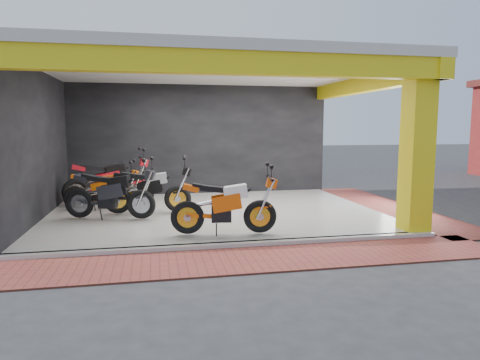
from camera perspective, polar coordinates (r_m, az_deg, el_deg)
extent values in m
plane|color=#2D2D30|center=(8.89, -1.66, -7.21)|extent=(80.00, 80.00, 0.00)
cube|color=silver|center=(10.81, -3.46, -4.38)|extent=(8.00, 6.00, 0.10)
cube|color=beige|center=(10.68, -3.60, 14.63)|extent=(8.40, 6.40, 0.20)
cube|color=black|center=(13.68, -5.31, 5.19)|extent=(8.20, 0.20, 3.50)
cube|color=black|center=(10.83, -25.60, 4.04)|extent=(0.20, 6.20, 3.50)
cube|color=yellow|center=(9.34, 22.53, 3.81)|extent=(0.50, 0.50, 3.50)
cube|color=yellow|center=(7.71, -0.45, 15.32)|extent=(8.40, 0.30, 0.40)
cube|color=yellow|center=(11.87, 16.37, 12.14)|extent=(0.30, 6.40, 0.40)
cube|color=silver|center=(7.91, -0.40, -8.66)|extent=(8.00, 0.20, 0.10)
cube|color=brown|center=(7.19, 0.81, -10.58)|extent=(9.00, 1.40, 0.03)
cube|color=brown|center=(12.40, 19.12, -3.43)|extent=(1.40, 7.00, 0.03)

